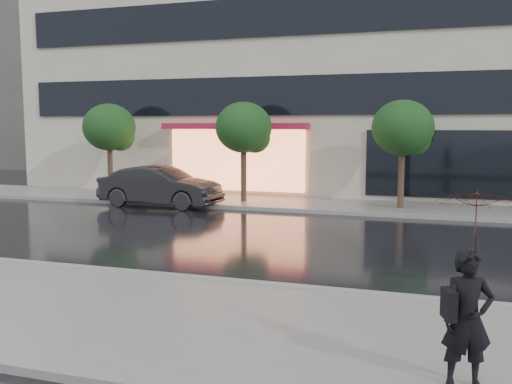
% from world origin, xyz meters
% --- Properties ---
extents(ground, '(120.00, 120.00, 0.00)m').
position_xyz_m(ground, '(0.00, 0.00, 0.00)').
color(ground, black).
rests_on(ground, ground).
extents(sidewalk_near, '(60.00, 4.50, 0.12)m').
position_xyz_m(sidewalk_near, '(0.00, -3.25, 0.06)').
color(sidewalk_near, slate).
rests_on(sidewalk_near, ground).
extents(sidewalk_far, '(60.00, 3.50, 0.12)m').
position_xyz_m(sidewalk_far, '(0.00, 10.25, 0.06)').
color(sidewalk_far, slate).
rests_on(sidewalk_far, ground).
extents(curb_near, '(60.00, 0.25, 0.14)m').
position_xyz_m(curb_near, '(0.00, -1.00, 0.07)').
color(curb_near, gray).
rests_on(curb_near, ground).
extents(curb_far, '(60.00, 0.25, 0.14)m').
position_xyz_m(curb_far, '(0.00, 8.50, 0.07)').
color(curb_far, gray).
rests_on(curb_far, ground).
extents(office_building, '(30.00, 12.76, 18.00)m').
position_xyz_m(office_building, '(-0.00, 17.97, 9.00)').
color(office_building, beige).
rests_on(office_building, ground).
extents(bg_building_left, '(14.00, 10.00, 12.00)m').
position_xyz_m(bg_building_left, '(-28.00, 26.00, 6.00)').
color(bg_building_left, '#59544F').
rests_on(bg_building_left, ground).
extents(tree_far_west, '(2.20, 2.20, 3.99)m').
position_xyz_m(tree_far_west, '(-8.94, 10.03, 2.92)').
color(tree_far_west, '#33261C').
rests_on(tree_far_west, ground).
extents(tree_mid_west, '(2.20, 2.20, 3.99)m').
position_xyz_m(tree_mid_west, '(-2.94, 10.03, 2.92)').
color(tree_mid_west, '#33261C').
rests_on(tree_mid_west, ground).
extents(tree_mid_east, '(2.20, 2.20, 3.99)m').
position_xyz_m(tree_mid_east, '(3.06, 10.03, 2.92)').
color(tree_mid_east, '#33261C').
rests_on(tree_mid_east, ground).
extents(parked_car, '(4.75, 1.86, 1.54)m').
position_xyz_m(parked_car, '(-5.76, 8.30, 0.77)').
color(parked_car, black).
rests_on(parked_car, ground).
extents(pedestrian_with_umbrella, '(1.15, 1.17, 2.27)m').
position_xyz_m(pedestrian_with_umbrella, '(4.75, -4.34, 1.62)').
color(pedestrian_with_umbrella, black).
rests_on(pedestrian_with_umbrella, sidewalk_near).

